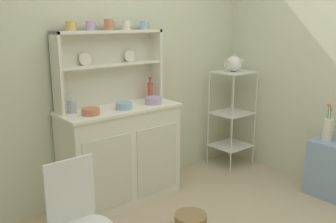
% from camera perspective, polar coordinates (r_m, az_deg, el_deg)
% --- Properties ---
extents(wall_back, '(3.84, 0.05, 2.50)m').
position_cam_1_polar(wall_back, '(3.51, -8.12, 7.48)').
color(wall_back, beige).
rests_on(wall_back, ground).
extents(hutch_cabinet, '(1.10, 0.45, 0.89)m').
position_cam_1_polar(hutch_cabinet, '(3.41, -7.24, -6.44)').
color(hutch_cabinet, silver).
rests_on(hutch_cabinet, ground).
extents(hutch_shelf_unit, '(1.02, 0.18, 0.66)m').
position_cam_1_polar(hutch_shelf_unit, '(3.36, -9.17, 7.57)').
color(hutch_shelf_unit, silver).
rests_on(hutch_shelf_unit, hutch_cabinet).
extents(bakers_rack, '(0.41, 0.37, 1.09)m').
position_cam_1_polar(bakers_rack, '(4.22, 9.81, 0.30)').
color(bakers_rack, silver).
rests_on(bakers_rack, ground).
extents(side_shelf_blue, '(0.28, 0.48, 0.53)m').
position_cam_1_polar(side_shelf_blue, '(3.83, 24.40, -8.30)').
color(side_shelf_blue, '#849EBC').
rests_on(side_shelf_blue, ground).
extents(wire_chair, '(0.36, 0.36, 0.85)m').
position_cam_1_polar(wire_chair, '(2.31, -13.71, -15.42)').
color(wire_chair, white).
rests_on(wire_chair, ground).
extents(floor_basket, '(0.26, 0.26, 0.13)m').
position_cam_1_polar(floor_basket, '(3.10, 3.49, -16.58)').
color(floor_basket, '#93754C').
rests_on(floor_basket, ground).
extents(cup_gold_0, '(0.10, 0.08, 0.08)m').
position_cam_1_polar(cup_gold_0, '(3.14, -14.71, 12.59)').
color(cup_gold_0, '#DBB760').
rests_on(cup_gold_0, hutch_shelf_unit).
extents(cup_lilac_1, '(0.09, 0.07, 0.08)m').
position_cam_1_polar(cup_lilac_1, '(3.22, -11.83, 12.76)').
color(cup_lilac_1, '#B79ECC').
rests_on(cup_lilac_1, hutch_shelf_unit).
extents(cup_terracotta_2, '(0.09, 0.08, 0.09)m').
position_cam_1_polar(cup_terracotta_2, '(3.31, -9.09, 13.05)').
color(cup_terracotta_2, '#C67556').
rests_on(cup_terracotta_2, hutch_shelf_unit).
extents(cup_cream_3, '(0.09, 0.07, 0.08)m').
position_cam_1_polar(cup_cream_3, '(3.40, -6.43, 13.04)').
color(cup_cream_3, silver).
rests_on(cup_cream_3, hutch_shelf_unit).
extents(cup_sky_4, '(0.09, 0.07, 0.08)m').
position_cam_1_polar(cup_sky_4, '(3.51, -3.70, 13.08)').
color(cup_sky_4, '#8EB2D1').
rests_on(cup_sky_4, hutch_shelf_unit).
extents(bowl_mixing_large, '(0.15, 0.15, 0.05)m').
position_cam_1_polar(bowl_mixing_large, '(3.07, -11.81, -0.00)').
color(bowl_mixing_large, '#C67556').
rests_on(bowl_mixing_large, hutch_cabinet).
extents(bowl_floral_medium, '(0.14, 0.14, 0.06)m').
position_cam_1_polar(bowl_floral_medium, '(3.22, -6.79, 0.88)').
color(bowl_floral_medium, '#8EB2D1').
rests_on(bowl_floral_medium, hutch_cabinet).
extents(bowl_cream_small, '(0.16, 0.16, 0.06)m').
position_cam_1_polar(bowl_cream_small, '(3.40, -2.26, 1.71)').
color(bowl_cream_small, '#B79ECC').
rests_on(bowl_cream_small, hutch_cabinet).
extents(jam_bottle, '(0.05, 0.05, 0.22)m').
position_cam_1_polar(jam_bottle, '(3.57, -2.74, 3.22)').
color(jam_bottle, '#B74C47').
rests_on(jam_bottle, hutch_cabinet).
extents(utensil_jar, '(0.08, 0.08, 0.25)m').
position_cam_1_polar(utensil_jar, '(3.16, -14.50, 0.84)').
color(utensil_jar, '#B2B7C6').
rests_on(utensil_jar, hutch_cabinet).
extents(porcelain_teapot, '(0.26, 0.17, 0.19)m').
position_cam_1_polar(porcelain_teapot, '(4.13, 10.09, 7.25)').
color(porcelain_teapot, white).
rests_on(porcelain_teapot, bakers_rack).
extents(flower_vase, '(0.09, 0.09, 0.36)m').
position_cam_1_polar(flower_vase, '(3.76, 23.35, -2.42)').
color(flower_vase, silver).
rests_on(flower_vase, side_shelf_blue).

